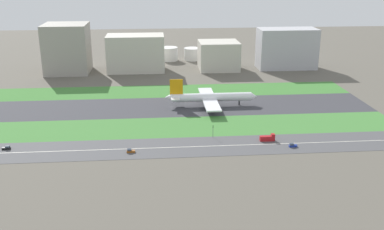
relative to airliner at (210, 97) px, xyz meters
The scene contains 18 objects.
ground_plane 27.75m from the airliner, behind, with size 800.00×800.00×0.00m, color #5B564C.
runway 27.74m from the airliner, behind, with size 280.00×46.00×0.10m, color #38383D.
grass_median_north 49.50m from the airliner, 123.41° to the left, with size 280.00×36.00×0.10m, color #3D7A33.
grass_median_south 49.50m from the airliner, 123.41° to the right, with size 280.00×36.00×0.10m, color #427F38.
highway 78.09m from the airliner, 110.33° to the right, with size 280.00×28.00×0.10m, color #4C4C4F.
highway_centerline 78.09m from the airliner, 110.33° to the right, with size 266.00×0.50×0.01m, color silver.
airliner is the anchor object (origin of this frame).
truck_0 72.53m from the airliner, 69.94° to the right, with size 8.40×2.50×4.00m.
car_0 137.19m from the airliner, 150.26° to the right, with size 4.40×1.80×2.00m.
car_1 86.19m from the airliner, 65.05° to the right, with size 4.40×1.80×2.00m.
car_2 93.90m from the airliner, 123.70° to the right, with size 4.40×1.80×2.00m.
traffic_light 60.28m from the airliner, 95.17° to the right, with size 0.36×0.50×7.20m.
terminal_building 164.16m from the airliner, 135.75° to the left, with size 38.89×38.27×44.26m, color #9E998E.
hangar_building 127.03m from the airliner, 115.77° to the left, with size 52.50×29.05×33.54m, color beige.
office_tower 116.44m from the airliner, 78.75° to the left, with size 36.94×32.93×26.45m, color beige.
cargo_warehouse 144.60m from the airliner, 52.32° to the left, with size 54.95×26.06×37.72m, color #B2B2B7.
fuel_tank_west 160.61m from the airliner, 98.12° to the left, with size 18.07×18.07×13.71m, color silver.
fuel_tank_centre 159.01m from the airliner, 89.36° to the left, with size 17.46×17.46×12.58m, color silver.
Camera 1 is at (-11.02, -297.29, 95.17)m, focal length 41.57 mm.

